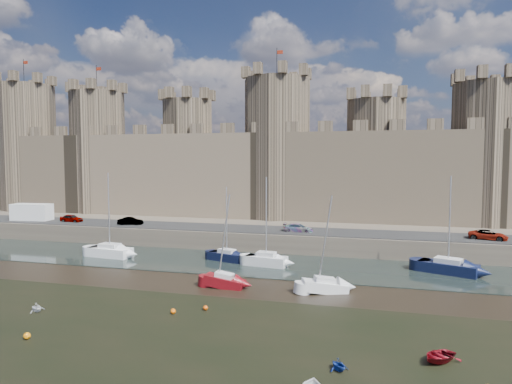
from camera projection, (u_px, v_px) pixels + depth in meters
ground at (98, 338)px, 31.42m from camera, size 160.00×160.00×0.00m
seaweed_patch at (35, 379)px, 25.64m from camera, size 70.00×34.00×0.01m
water_channel at (217, 262)px, 54.54m from camera, size 160.00×12.00×0.08m
quay at (280, 215)px, 89.13m from camera, size 160.00×60.00×2.50m
road at (241, 228)px, 63.99m from camera, size 160.00×7.00×0.10m
castle at (261, 163)px, 76.97m from camera, size 108.50×11.00×29.00m
car_0 at (72, 218)px, 70.56m from camera, size 3.70×1.67×1.23m
car_1 at (130, 221)px, 67.40m from camera, size 3.82×2.08×1.19m
car_2 at (298, 228)px, 61.04m from camera, size 4.01×1.76×1.14m
car_3 at (488, 235)px, 55.13m from camera, size 4.75×3.03×1.22m
van at (32, 212)px, 72.32m from camera, size 6.35×3.05×2.68m
sailboat_0 at (110, 251)px, 57.04m from camera, size 5.80×2.70×10.52m
sailboat_1 at (227, 255)px, 54.85m from camera, size 4.77×2.96×8.93m
sailboat_2 at (266, 259)px, 52.24m from camera, size 4.92×2.44×10.19m
sailboat_3 at (448, 267)px, 48.83m from camera, size 6.39×4.40×10.45m
sailboat_4 at (224, 280)px, 43.72m from camera, size 3.89×1.58×9.01m
sailboat_5 at (325, 285)px, 42.12m from camera, size 4.50×3.06×9.05m
dinghy_3 at (37, 307)px, 36.77m from camera, size 1.71×1.60×0.73m
dinghy_4 at (439, 357)px, 27.77m from camera, size 3.21×3.39×0.57m
dinghy_5 at (339, 365)px, 26.57m from camera, size 1.75×1.79×0.72m
buoy_1 at (173, 311)px, 36.30m from camera, size 0.44×0.44×0.44m
buoy_3 at (206, 308)px, 37.17m from camera, size 0.41×0.41×0.41m
buoy_4 at (27, 336)px, 31.22m from camera, size 0.47×0.47×0.47m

